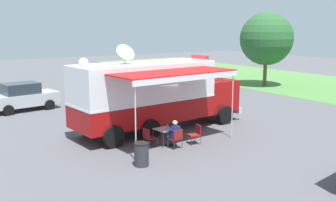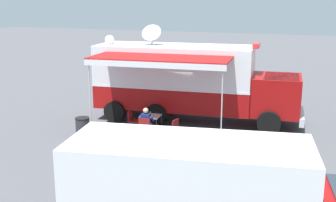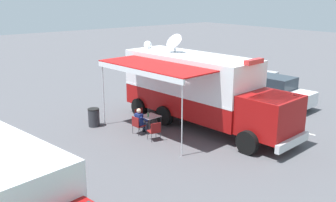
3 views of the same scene
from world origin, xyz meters
The scene contains 13 objects.
ground_plane centered at (0.00, 0.00, 0.00)m, with size 100.00×100.00×0.00m, color #515156.
lot_stripe centered at (-3.10, 2.76, 0.00)m, with size 0.12×4.80×0.01m, color silver.
command_truck centered at (-0.03, 0.75, 1.94)m, with size 5.48×9.66×4.53m.
folding_table centered at (2.30, -0.27, 0.67)m, with size 0.86×0.86×0.73m.
water_bottle centered at (2.45, -0.21, 0.83)m, with size 0.07×0.07×0.22m.
folding_chair_at_table centered at (3.10, -0.19, 0.51)m, with size 0.52×0.52×0.87m.
folding_chair_beside_table centered at (2.29, -1.12, 0.51)m, with size 0.52×0.52×0.87m.
folding_chair_spare_by_truck centered at (2.96, 0.97, 0.51)m, with size 0.56×0.56×0.87m.
seated_responder centered at (2.91, -0.20, 0.65)m, with size 0.69×0.58×1.25m.
trash_bin centered at (4.13, -2.51, 0.46)m, with size 0.57×0.57×0.91m.
car_behind_truck centered at (-5.87, 1.01, 0.88)m, with size 2.32×4.35×1.76m.
car_far_corner centered at (-8.87, -3.78, 0.88)m, with size 2.46×4.41×1.76m.
tree_far_left centered at (-7.90, 17.01, 4.18)m, with size 4.68×4.68×6.53m.
Camera 1 is at (16.65, -9.52, 5.23)m, focal length 42.04 mm.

